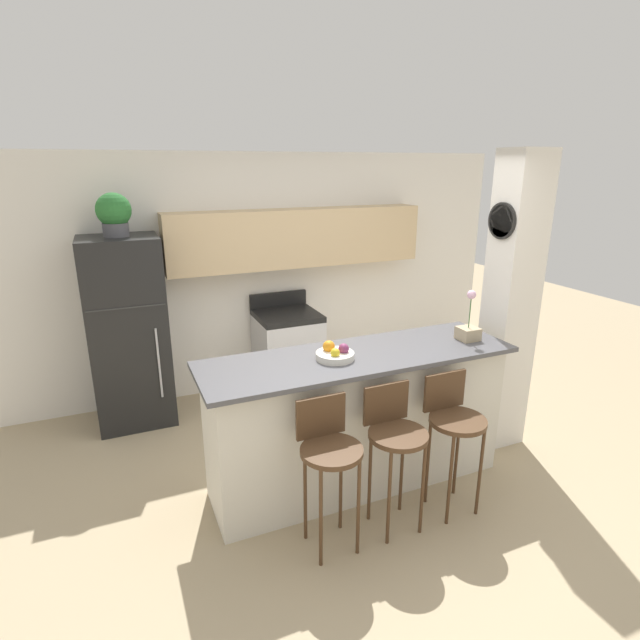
# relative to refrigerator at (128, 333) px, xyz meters

# --- Properties ---
(ground_plane) EXTENTS (14.00, 14.00, 0.00)m
(ground_plane) POSITION_rel_refrigerator_xyz_m (1.53, -1.76, -0.90)
(ground_plane) COLOR tan
(wall_back) EXTENTS (5.60, 0.38, 2.55)m
(wall_back) POSITION_rel_refrigerator_xyz_m (1.63, 0.29, 0.53)
(wall_back) COLOR white
(wall_back) RESTS_ON ground_plane
(pillar_right) EXTENTS (0.38, 0.32, 2.55)m
(pillar_right) POSITION_rel_refrigerator_xyz_m (3.01, -1.69, 0.38)
(pillar_right) COLOR white
(pillar_right) RESTS_ON ground_plane
(counter_bar) EXTENTS (2.39, 0.72, 1.08)m
(counter_bar) POSITION_rel_refrigerator_xyz_m (1.53, -1.76, -0.36)
(counter_bar) COLOR silver
(counter_bar) RESTS_ON ground_plane
(refrigerator) EXTENTS (0.69, 0.64, 1.81)m
(refrigerator) POSITION_rel_refrigerator_xyz_m (0.00, 0.00, 0.00)
(refrigerator) COLOR black
(refrigerator) RESTS_ON ground_plane
(stove_range) EXTENTS (0.65, 0.63, 1.07)m
(stove_range) POSITION_rel_refrigerator_xyz_m (1.59, 0.01, -0.44)
(stove_range) COLOR silver
(stove_range) RESTS_ON ground_plane
(bar_stool_left) EXTENTS (0.40, 0.40, 1.01)m
(bar_stool_left) POSITION_rel_refrigerator_xyz_m (1.05, -2.29, -0.21)
(bar_stool_left) COLOR #4C331E
(bar_stool_left) RESTS_ON ground_plane
(bar_stool_mid) EXTENTS (0.40, 0.40, 1.01)m
(bar_stool_mid) POSITION_rel_refrigerator_xyz_m (1.53, -2.29, -0.21)
(bar_stool_mid) COLOR #4C331E
(bar_stool_mid) RESTS_ON ground_plane
(bar_stool_right) EXTENTS (0.40, 0.40, 1.01)m
(bar_stool_right) POSITION_rel_refrigerator_xyz_m (2.01, -2.29, -0.21)
(bar_stool_right) COLOR #4C331E
(bar_stool_right) RESTS_ON ground_plane
(potted_plant_on_fridge) EXTENTS (0.30, 0.30, 0.38)m
(potted_plant_on_fridge) POSITION_rel_refrigerator_xyz_m (-0.00, 0.00, 1.11)
(potted_plant_on_fridge) COLOR #4C4C51
(potted_plant_on_fridge) RESTS_ON refrigerator
(orchid_vase) EXTENTS (0.15, 0.15, 0.41)m
(orchid_vase) POSITION_rel_refrigerator_xyz_m (2.48, -1.81, 0.27)
(orchid_vase) COLOR tan
(orchid_vase) RESTS_ON counter_bar
(fruit_bowl) EXTENTS (0.28, 0.28, 0.12)m
(fruit_bowl) POSITION_rel_refrigerator_xyz_m (1.33, -1.77, 0.22)
(fruit_bowl) COLOR silver
(fruit_bowl) RESTS_ON counter_bar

